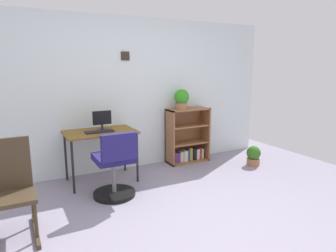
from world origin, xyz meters
TOP-DOWN VIEW (x-y plane):
  - ground_plane at (0.00, 0.00)m, footprint 6.24×6.24m
  - wall_back at (0.00, 2.15)m, footprint 5.20×0.12m
  - desk at (-0.43, 1.73)m, footprint 0.94×0.59m
  - monitor at (-0.39, 1.76)m, footprint 0.26×0.15m
  - keyboard at (-0.46, 1.65)m, footprint 0.38×0.14m
  - office_chair at (-0.43, 1.11)m, footprint 0.52×0.55m
  - rocking_chair at (-1.56, 0.78)m, footprint 0.42×0.64m
  - bookshelf_low at (1.09, 1.95)m, footprint 0.70×0.30m
  - potted_plant_on_shelf at (0.95, 1.90)m, footprint 0.24×0.24m
  - potted_plant_floor at (1.93, 1.25)m, footprint 0.23×0.23m

SIDE VIEW (x-z plane):
  - ground_plane at x=0.00m, z-range 0.00..0.00m
  - potted_plant_floor at x=1.93m, z-range 0.00..0.32m
  - office_chair at x=-0.43m, z-range -0.05..0.79m
  - bookshelf_low at x=1.09m, z-range -0.06..0.84m
  - rocking_chair at x=-1.56m, z-range 0.00..0.93m
  - desk at x=-0.43m, z-range 0.30..1.02m
  - keyboard at x=-0.46m, z-range 0.72..0.74m
  - monitor at x=-0.39m, z-range 0.72..0.99m
  - potted_plant_on_shelf at x=0.95m, z-range 0.91..1.23m
  - wall_back at x=0.00m, z-range 0.00..2.30m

